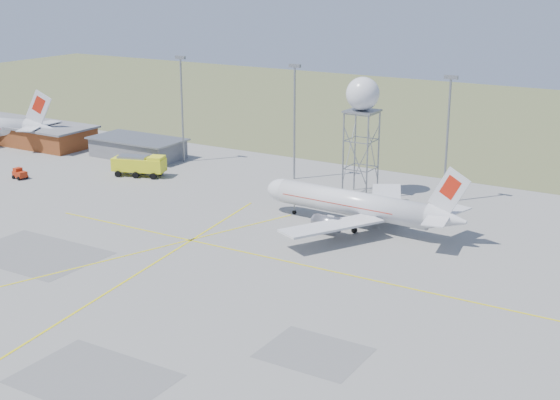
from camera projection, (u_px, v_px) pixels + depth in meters
The scene contains 11 objects.
ground at pixel (57, 333), 81.06m from camera, with size 400.00×400.00×0.00m, color #979692.
grass_strip at pixel (477, 119), 195.67m from camera, with size 400.00×120.00×0.03m, color #4C5E33.
building_orange at pixel (26, 133), 168.53m from camera, with size 33.00×12.00×4.30m.
building_grey at pixel (138, 148), 155.29m from camera, with size 19.00×10.00×3.90m.
mast_a at pixel (182, 100), 149.05m from camera, with size 2.20×0.50×20.50m.
mast_b at pixel (294, 112), 136.61m from camera, with size 2.20×0.50×20.50m.
mast_c at pixel (448, 129), 122.67m from camera, with size 2.20×0.50×20.50m.
airliner_main at pixel (356, 205), 113.25m from camera, with size 32.54×31.60×11.07m.
radar_tower at pixel (362, 130), 127.12m from camera, with size 5.43×5.43×19.67m.
fire_truck at pixel (140, 166), 141.40m from camera, with size 10.14×6.12×3.85m.
baggage_tug at pixel (20, 175), 139.92m from camera, with size 2.70×2.29×1.94m.
Camera 1 is at (58.11, -50.92, 36.47)m, focal length 50.00 mm.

